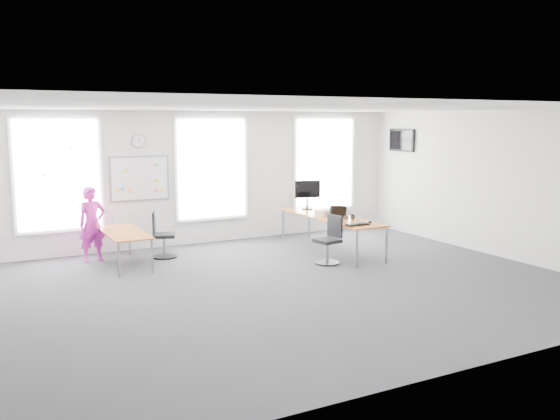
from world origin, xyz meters
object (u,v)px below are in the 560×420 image
monitor (307,192)px  person (92,224)px  headphones (349,217)px  chair_right (329,242)px  desk_right (330,218)px  desk_left (124,234)px  chair_left (161,237)px  keyboard (357,225)px

monitor → person: bearing=-170.4°
headphones → person: bearing=164.5°
chair_right → monitor: (0.69, 2.03, 0.74)m
desk_right → desk_left: (-4.23, 0.74, -0.10)m
chair_left → monitor: 3.54m
chair_left → person: person is taller
chair_right → headphones: 0.91m
chair_right → headphones: size_ratio=4.70×
headphones → monitor: bearing=98.1°
desk_left → keyboard: (4.09, -1.94, 0.16)m
desk_right → headphones: size_ratio=15.43×
desk_left → headphones: bearing=-16.9°
desk_left → keyboard: bearing=-25.4°
desk_right → chair_right: chair_right is taller
headphones → monitor: (-0.04, 1.64, 0.35)m
chair_right → chair_left: 3.43m
chair_right → chair_left: chair_left is taller
monitor → desk_left: bearing=-162.3°
keyboard → monitor: bearing=81.9°
desk_right → chair_left: chair_left is taller
desk_right → chair_left: size_ratio=3.26×
desk_left → keyboard: keyboard is taller
monitor → headphones: bearing=-75.2°
headphones → monitor: monitor is taller
desk_left → headphones: (4.33, -1.31, 0.20)m
keyboard → monitor: (0.20, 2.27, 0.39)m
desk_right → headphones: (0.09, -0.57, 0.10)m
chair_right → chair_left: size_ratio=0.99×
headphones → monitor: size_ratio=0.30×
desk_left → person: (-0.48, 0.64, 0.14)m
desk_left → person: size_ratio=1.21×
person → headphones: (4.80, -1.95, 0.06)m
person → chair_left: bearing=-25.3°
desk_right → person: 4.91m
desk_right → person: size_ratio=2.07×
desk_left → monitor: monitor is taller
chair_right → person: size_ratio=0.63×
chair_right → person: 4.72m
desk_left → headphones: size_ratio=9.01×
headphones → desk_right: bearing=106.1°
desk_right → person: (-4.71, 1.38, 0.04)m
chair_left → monitor: (3.47, 0.02, 0.74)m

